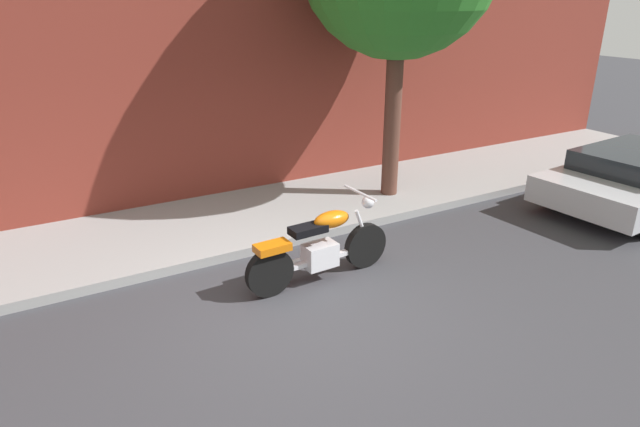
# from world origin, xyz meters

# --- Properties ---
(ground_plane) EXTENTS (60.00, 60.00, 0.00)m
(ground_plane) POSITION_xyz_m (0.00, 0.00, 0.00)
(ground_plane) COLOR #38383D
(sidewalk) EXTENTS (21.74, 2.47, 0.14)m
(sidewalk) POSITION_xyz_m (0.00, 2.90, 0.07)
(sidewalk) COLOR #959595
(sidewalk) RESTS_ON ground
(motorcycle) EXTENTS (2.13, 0.70, 1.14)m
(motorcycle) POSITION_xyz_m (0.45, 0.56, 0.47)
(motorcycle) COLOR black
(motorcycle) RESTS_ON ground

